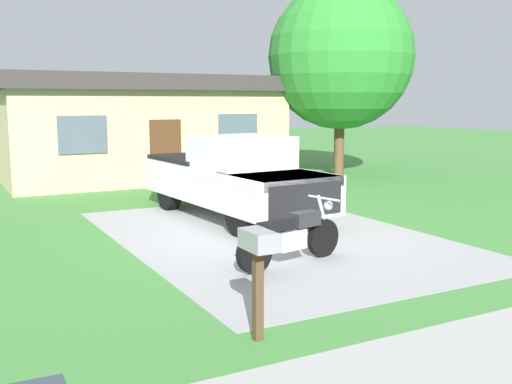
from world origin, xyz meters
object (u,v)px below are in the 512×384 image
(motorcycle, at_px, (291,236))
(mailbox, at_px, (258,255))
(neighbor_house, at_px, (140,127))
(shade_tree, at_px, (341,57))
(pickup_truck, at_px, (231,176))

(motorcycle, relative_size, mailbox, 1.73)
(motorcycle, bearing_deg, neighbor_house, 84.08)
(motorcycle, relative_size, shade_tree, 0.32)
(motorcycle, distance_m, mailbox, 3.24)
(shade_tree, bearing_deg, mailbox, -129.38)
(motorcycle, height_order, shade_tree, shade_tree)
(mailbox, bearing_deg, pickup_truck, 66.51)
(motorcycle, xyz_separation_m, neighbor_house, (1.25, 12.03, 1.32))
(pickup_truck, bearing_deg, neighbor_house, 87.49)
(shade_tree, relative_size, neighbor_house, 0.70)
(pickup_truck, relative_size, neighbor_house, 0.60)
(motorcycle, relative_size, pickup_truck, 0.38)
(pickup_truck, height_order, shade_tree, shade_tree)
(mailbox, height_order, neighbor_house, neighbor_house)
(pickup_truck, relative_size, mailbox, 4.56)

